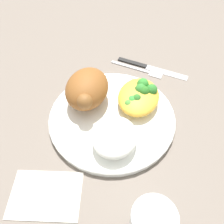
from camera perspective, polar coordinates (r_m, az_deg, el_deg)
ground_plane at (r=0.52m, az=0.00°, el=-1.89°), size 2.00×2.00×0.00m
plate at (r=0.51m, az=0.00°, el=-1.28°), size 0.27×0.27×0.02m
roasted_chicken at (r=0.51m, az=-6.03°, el=5.50°), size 0.12×0.09×0.07m
rice_pile at (r=0.45m, az=0.65°, el=-6.02°), size 0.09×0.08×0.04m
mac_cheese_with_broccoli at (r=0.52m, az=6.52°, el=3.92°), size 0.11×0.09×0.04m
fork at (r=0.63m, az=6.56°, el=10.15°), size 0.04×0.14×0.01m
knife at (r=0.64m, az=8.10°, el=10.84°), size 0.04×0.19×0.01m
napkin at (r=0.45m, az=-15.62°, el=-18.54°), size 0.11×0.14×0.00m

